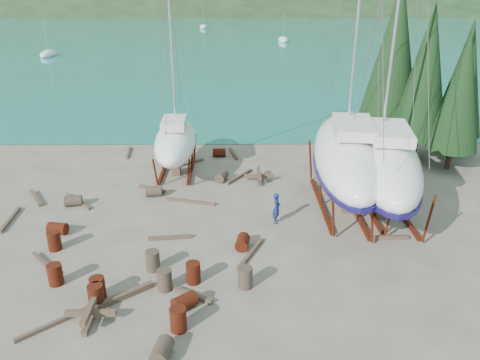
{
  "coord_description": "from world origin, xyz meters",
  "views": [
    {
      "loc": [
        0.44,
        -17.88,
        11.06
      ],
      "look_at": [
        0.61,
        3.0,
        2.23
      ],
      "focal_mm": 35.0,
      "sensor_mm": 36.0,
      "label": 1
    }
  ],
  "objects_px": {
    "large_sailboat_far": "(383,159)",
    "small_sailboat_shore": "(176,140)",
    "large_sailboat_near": "(348,153)",
    "worker": "(277,208)"
  },
  "relations": [
    {
      "from": "large_sailboat_far",
      "to": "small_sailboat_shore",
      "type": "distance_m",
      "value": 12.46
    },
    {
      "from": "large_sailboat_near",
      "to": "worker",
      "type": "bearing_deg",
      "value": -146.34
    },
    {
      "from": "worker",
      "to": "small_sailboat_shore",
      "type": "bearing_deg",
      "value": 51.52
    },
    {
      "from": "large_sailboat_near",
      "to": "small_sailboat_shore",
      "type": "xyz_separation_m",
      "value": [
        -9.48,
        4.95,
        -0.89
      ]
    },
    {
      "from": "small_sailboat_shore",
      "to": "worker",
      "type": "distance_m",
      "value": 8.99
    },
    {
      "from": "small_sailboat_shore",
      "to": "worker",
      "type": "relative_size",
      "value": 7.97
    },
    {
      "from": "large_sailboat_near",
      "to": "small_sailboat_shore",
      "type": "distance_m",
      "value": 10.73
    },
    {
      "from": "small_sailboat_shore",
      "to": "worker",
      "type": "xyz_separation_m",
      "value": [
        5.72,
        -6.81,
        -1.29
      ]
    },
    {
      "from": "large_sailboat_far",
      "to": "worker",
      "type": "bearing_deg",
      "value": -158.18
    },
    {
      "from": "large_sailboat_far",
      "to": "worker",
      "type": "relative_size",
      "value": 11.29
    }
  ]
}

